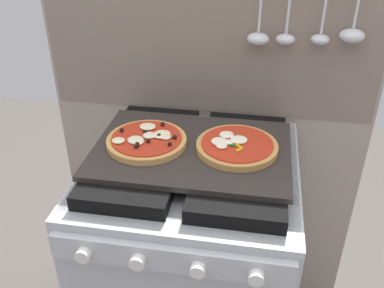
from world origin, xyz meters
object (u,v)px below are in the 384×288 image
at_px(stove, 192,267).
at_px(pizza_right, 236,146).
at_px(pizza_left, 147,140).
at_px(baking_tray, 192,150).

distance_m(stove, pizza_right, 0.49).
relative_size(stove, pizza_right, 4.03).
bearing_deg(pizza_left, pizza_right, 2.84).
height_order(stove, pizza_left, pizza_left).
distance_m(baking_tray, pizza_left, 0.13).
bearing_deg(baking_tray, stove, -90.00).
distance_m(stove, pizza_left, 0.50).
height_order(baking_tray, pizza_right, pizza_right).
xyz_separation_m(stove, pizza_right, (0.12, 0.01, 0.48)).
bearing_deg(baking_tray, pizza_right, 3.73).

